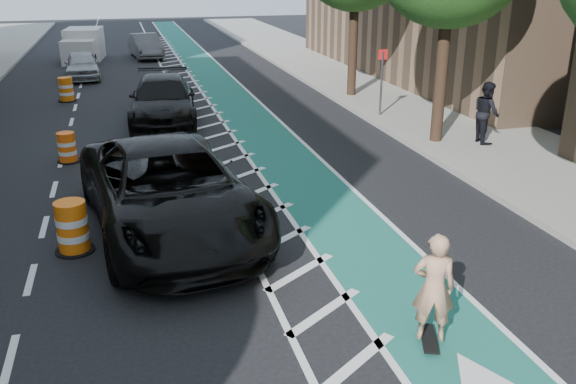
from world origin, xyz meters
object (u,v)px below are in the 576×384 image
object	(u,v)px
skateboarder	(434,288)
suv_far	(163,100)
barrel_a	(72,228)
suv_near	(169,190)

from	to	relation	value
skateboarder	suv_far	world-z (taller)	skateboarder
suv_far	barrel_a	world-z (taller)	suv_far
barrel_a	suv_near	bearing A→B (deg)	14.64
suv_near	skateboarder	bearing A→B (deg)	-64.85
suv_near	suv_far	world-z (taller)	suv_near
suv_near	barrel_a	xyz separation A→B (m)	(-1.90, -0.50, -0.43)
skateboarder	suv_far	bearing A→B (deg)	-58.18
suv_near	suv_far	bearing A→B (deg)	78.71
skateboarder	suv_near	distance (m)	6.09
suv_far	barrel_a	xyz separation A→B (m)	(-2.49, -10.10, -0.31)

